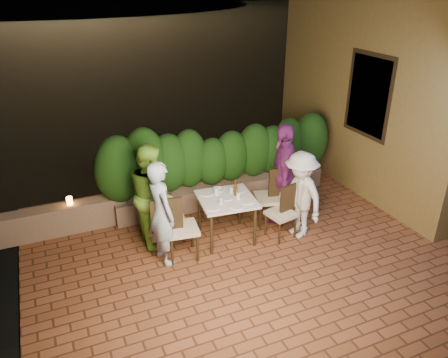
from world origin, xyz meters
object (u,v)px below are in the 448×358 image
dining_table (226,218)px  parapet_lamp (70,201)px  bowl (218,190)px  chair_left_back (172,216)px  beer_bottle (235,187)px  diner_green (152,194)px  chair_right_front (281,213)px  chair_left_front (182,227)px  diner_blue (161,213)px  diner_white (300,195)px  chair_right_back (270,196)px  diner_purple (283,173)px

dining_table → parapet_lamp: dining_table is taller
bowl → parapet_lamp: (-2.30, 0.98, -0.20)m
chair_left_back → beer_bottle: bearing=-9.3°
diner_green → chair_right_front: bearing=-110.9°
beer_bottle → chair_left_front: (-1.02, -0.25, -0.37)m
chair_left_back → diner_blue: diner_blue is taller
diner_white → chair_left_front: bearing=-102.3°
chair_right_back → parapet_lamp: chair_right_back is taller
dining_table → chair_right_front: chair_right_front is taller
chair_right_front → diner_white: 0.42m
bowl → chair_right_front: size_ratio=0.19×
chair_left_front → chair_right_back: bearing=19.2°
diner_blue → parapet_lamp: (-1.19, 1.46, -0.26)m
diner_purple → diner_blue: bearing=-50.9°
chair_left_front → diner_white: diner_white is taller
diner_white → beer_bottle: bearing=-121.0°
dining_table → chair_right_back: (0.89, 0.15, 0.15)m
chair_right_front → diner_purple: 0.75m
beer_bottle → chair_left_back: (-1.01, 0.30, -0.47)m
bowl → chair_left_back: chair_left_back is taller
dining_table → diner_purple: bearing=9.5°
chair_right_front → chair_right_back: (0.04, 0.48, 0.06)m
chair_left_front → chair_right_front: bearing=3.4°
bowl → diner_green: diner_green is taller
chair_right_back → diner_green: bearing=6.8°
dining_table → chair_right_back: bearing=9.7°
dining_table → diner_blue: (-1.14, -0.18, 0.45)m
beer_bottle → chair_right_front: beer_bottle is taller
chair_right_front → beer_bottle: bearing=-40.3°
diner_green → diner_purple: diner_purple is taller
dining_table → parapet_lamp: (-2.33, 1.28, 0.20)m
beer_bottle → diner_blue: bearing=-170.2°
diner_blue → bowl: bearing=-77.0°
bowl → diner_blue: bearing=-156.5°
chair_right_back → diner_blue: 2.08m
chair_left_front → chair_right_back: (1.73, 0.35, -0.00)m
chair_right_front → diner_green: bearing=-32.2°
diner_green → diner_white: bearing=-109.7°
chair_left_back → parapet_lamp: bearing=155.7°
chair_right_back → parapet_lamp: size_ratio=7.45×
diner_purple → parapet_lamp: 3.67m
bowl → chair_right_back: bearing=-9.3°
diner_blue → diner_purple: 2.33m
diner_blue → diner_white: (2.28, -0.20, -0.08)m
dining_table → beer_bottle: bearing=14.1°
bowl → beer_bottle: bearing=-51.7°
chair_left_back → parapet_lamp: 1.77m
diner_green → parapet_lamp: diner_green is taller
bowl → diner_blue: diner_blue is taller
chair_left_back → diner_blue: size_ratio=0.51×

